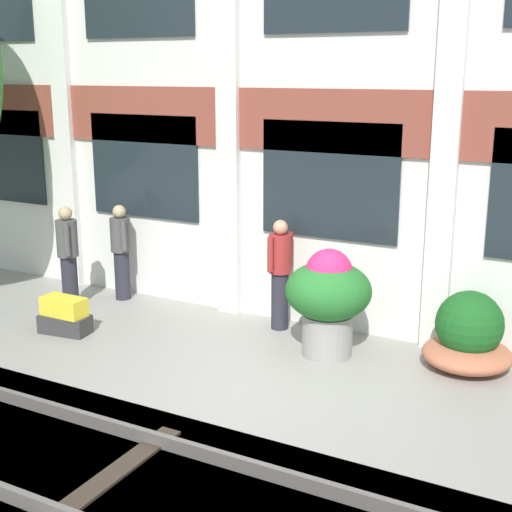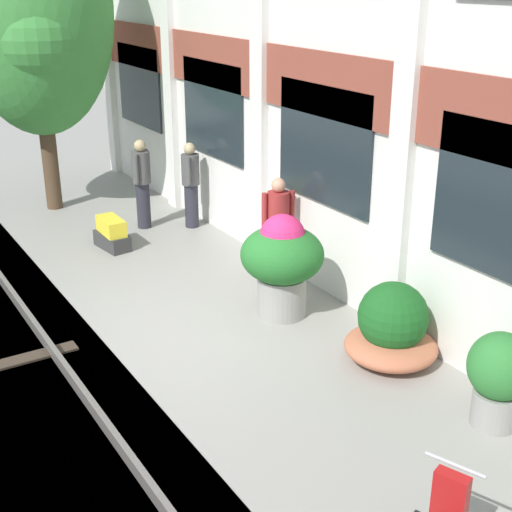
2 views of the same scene
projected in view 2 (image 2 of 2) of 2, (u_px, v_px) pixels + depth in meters
ground_plane at (180, 326)px, 9.87m from camera, size 80.00×80.00×0.00m
broadleaf_tree at (34, 13)px, 13.37m from camera, size 3.12×2.97×6.34m
potted_plant_stone_basin at (499, 375)px, 7.51m from camera, size 0.70×0.70×1.09m
potted_plant_wide_bowl at (392, 330)px, 8.85m from camera, size 1.17×1.17×1.05m
potted_plant_ribbed_drum at (282, 259)px, 9.89m from camera, size 1.17×1.17×1.50m
potted_plant_square_trough at (112, 234)px, 12.54m from camera, size 0.79×0.46×0.56m
resident_by_doorway at (142, 181)px, 13.33m from camera, size 0.39×0.41×1.70m
resident_watching_tracks at (191, 182)px, 13.38m from camera, size 0.44×0.35×1.63m
resident_near_plants at (278, 227)px, 10.99m from camera, size 0.34×0.52×1.68m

